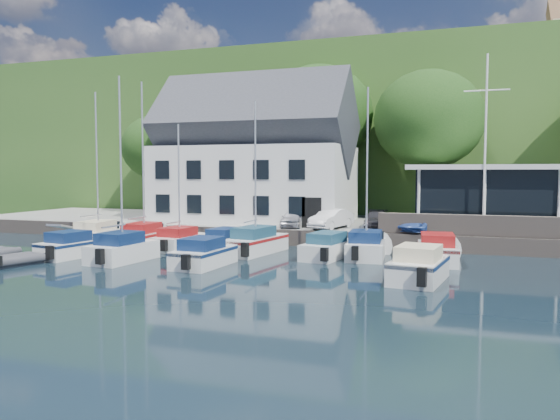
# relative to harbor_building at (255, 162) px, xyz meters

# --- Properties ---
(ground) EXTENTS (180.00, 180.00, 0.00)m
(ground) POSITION_rel_harbor_building_xyz_m (7.00, -16.50, -5.35)
(ground) COLOR black
(ground) RESTS_ON ground
(quay) EXTENTS (60.00, 13.00, 1.00)m
(quay) POSITION_rel_harbor_building_xyz_m (7.00, 1.00, -4.85)
(quay) COLOR gray
(quay) RESTS_ON ground
(quay_face) EXTENTS (60.00, 0.30, 1.00)m
(quay_face) POSITION_rel_harbor_building_xyz_m (7.00, -5.50, -4.85)
(quay_face) COLOR #6C5F56
(quay_face) RESTS_ON ground
(hillside) EXTENTS (160.00, 75.00, 16.00)m
(hillside) POSITION_rel_harbor_building_xyz_m (7.00, 45.50, 2.65)
(hillside) COLOR #2F541F
(hillside) RESTS_ON ground
(field_patch) EXTENTS (50.00, 30.00, 0.30)m
(field_patch) POSITION_rel_harbor_building_xyz_m (15.00, 53.50, 10.80)
(field_patch) COLOR #586231
(field_patch) RESTS_ON hillside
(harbor_building) EXTENTS (14.40, 8.20, 8.70)m
(harbor_building) POSITION_rel_harbor_building_xyz_m (0.00, 0.00, 0.00)
(harbor_building) COLOR silver
(harbor_building) RESTS_ON quay
(club_pavilion) EXTENTS (13.20, 7.20, 4.10)m
(club_pavilion) POSITION_rel_harbor_building_xyz_m (18.00, -0.50, -2.30)
(club_pavilion) COLOR black
(club_pavilion) RESTS_ON quay
(seawall) EXTENTS (18.00, 0.50, 1.20)m
(seawall) POSITION_rel_harbor_building_xyz_m (19.00, -5.10, -3.75)
(seawall) COLOR #6C5F56
(seawall) RESTS_ON quay
(gangway) EXTENTS (1.20, 6.00, 1.40)m
(gangway) POSITION_rel_harbor_building_xyz_m (-9.50, -7.50, -5.35)
(gangway) COLOR silver
(gangway) RESTS_ON ground
(car_silver) EXTENTS (1.77, 3.45, 1.13)m
(car_silver) POSITION_rel_harbor_building_xyz_m (4.09, -3.63, -3.79)
(car_silver) COLOR silver
(car_silver) RESTS_ON quay
(car_white) EXTENTS (2.37, 4.09, 1.28)m
(car_white) POSITION_rel_harbor_building_xyz_m (6.77, -3.83, -3.71)
(car_white) COLOR silver
(car_white) RESTS_ON quay
(car_dgrey) EXTENTS (2.05, 4.06, 1.13)m
(car_dgrey) POSITION_rel_harbor_building_xyz_m (9.54, -2.76, -3.78)
(car_dgrey) COLOR #2A292E
(car_dgrey) RESTS_ON quay
(car_blue) EXTENTS (2.19, 3.68, 1.18)m
(car_blue) POSITION_rel_harbor_building_xyz_m (12.32, -3.87, -3.76)
(car_blue) COLOR #33529C
(car_blue) RESTS_ON quay
(flagpole) EXTENTS (2.50, 0.20, 10.43)m
(flagpole) POSITION_rel_harbor_building_xyz_m (15.95, -4.15, 0.87)
(flagpole) COLOR silver
(flagpole) RESTS_ON quay
(tree_0) EXTENTS (6.37, 6.37, 8.70)m
(tree_0) POSITION_rel_harbor_building_xyz_m (-11.24, 4.79, 0.00)
(tree_0) COLOR #133610
(tree_0) RESTS_ON quay
(tree_1) EXTENTS (6.74, 6.74, 9.21)m
(tree_1) POSITION_rel_harbor_building_xyz_m (-4.76, 4.73, 0.25)
(tree_1) COLOR #133610
(tree_1) RESTS_ON quay
(tree_2) EXTENTS (9.12, 9.12, 12.46)m
(tree_2) POSITION_rel_harbor_building_xyz_m (3.24, 6.12, 1.88)
(tree_2) COLOR #133610
(tree_2) RESTS_ON quay
(tree_3) EXTENTS (8.32, 8.32, 11.36)m
(tree_3) POSITION_rel_harbor_building_xyz_m (12.16, 5.10, 1.33)
(tree_3) COLOR #133610
(tree_3) RESTS_ON quay
(boat_r1_0) EXTENTS (2.51, 6.56, 9.49)m
(boat_r1_0) POSITION_rel_harbor_building_xyz_m (-7.26, -8.98, -0.61)
(boat_r1_0) COLOR silver
(boat_r1_0) RESTS_ON ground
(boat_r1_1) EXTENTS (2.12, 6.05, 9.36)m
(boat_r1_1) POSITION_rel_harbor_building_xyz_m (-3.81, -9.10, -0.67)
(boat_r1_1) COLOR silver
(boat_r1_1) RESTS_ON ground
(boat_r1_2) EXTENTS (2.48, 5.72, 8.29)m
(boat_r1_2) POSITION_rel_harbor_building_xyz_m (-1.34, -9.10, -1.20)
(boat_r1_2) COLOR silver
(boat_r1_2) RESTS_ON ground
(boat_r1_3) EXTENTS (2.34, 5.47, 1.37)m
(boat_r1_3) POSITION_rel_harbor_building_xyz_m (1.56, -8.80, -4.67)
(boat_r1_3) COLOR silver
(boat_r1_3) RESTS_ON ground
(boat_r1_4) EXTENTS (3.07, 7.15, 9.54)m
(boat_r1_4) POSITION_rel_harbor_building_xyz_m (3.61, -9.20, -0.58)
(boat_r1_4) COLOR silver
(boat_r1_4) RESTS_ON ground
(boat_r1_5) EXTENTS (2.81, 6.29, 1.42)m
(boat_r1_5) POSITION_rel_harbor_building_xyz_m (7.92, -9.42, -4.64)
(boat_r1_5) COLOR silver
(boat_r1_5) RESTS_ON ground
(boat_r1_6) EXTENTS (2.62, 5.77, 9.21)m
(boat_r1_6) POSITION_rel_harbor_building_xyz_m (9.91, -8.87, -0.75)
(boat_r1_6) COLOR silver
(boat_r1_6) RESTS_ON ground
(boat_r1_7) EXTENTS (2.56, 5.79, 1.53)m
(boat_r1_7) POSITION_rel_harbor_building_xyz_m (13.62, -9.20, -4.59)
(boat_r1_7) COLOR silver
(boat_r1_7) RESTS_ON ground
(boat_r2_0) EXTENTS (2.76, 5.49, 1.45)m
(boat_r2_0) POSITION_rel_harbor_building_xyz_m (-5.45, -13.70, -4.63)
(boat_r2_0) COLOR silver
(boat_r2_0) RESTS_ON ground
(boat_r2_1) EXTENTS (2.62, 5.76, 9.52)m
(boat_r2_1) POSITION_rel_harbor_building_xyz_m (-1.94, -14.05, -0.59)
(boat_r2_1) COLOR silver
(boat_r2_1) RESTS_ON ground
(boat_r2_2) EXTENTS (2.36, 5.59, 1.45)m
(boat_r2_2) POSITION_rel_harbor_building_xyz_m (2.73, -13.97, -4.62)
(boat_r2_2) COLOR silver
(boat_r2_2) RESTS_ON ground
(boat_r2_4) EXTENTS (2.86, 5.69, 1.57)m
(boat_r2_4) POSITION_rel_harbor_building_xyz_m (13.10, -14.39, -4.57)
(boat_r2_4) COLOR silver
(boat_r2_4) RESTS_ON ground
(dinghy_1) EXTENTS (2.49, 3.28, 0.68)m
(dinghy_1) POSITION_rel_harbor_building_xyz_m (-6.45, -16.75, -5.01)
(dinghy_1) COLOR #38383D
(dinghy_1) RESTS_ON ground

